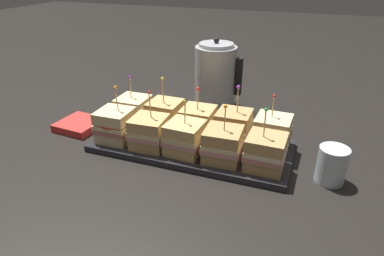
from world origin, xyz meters
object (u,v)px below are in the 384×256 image
Objects in this scene: serving_platter at (192,146)px; sandwich_back_far_right at (272,133)px; napkin_stack at (79,125)px; kettle_steel at (216,76)px; sandwich_back_center at (199,122)px; sandwich_back_far_left at (134,111)px; sandwich_front_center at (186,138)px; sandwich_back_left at (165,116)px; sandwich_front_far_left at (115,125)px; sandwich_back_right at (233,127)px; sandwich_front_right at (223,145)px; drinking_glass at (332,165)px; sandwich_front_far_right at (266,152)px; sandwich_front_left at (149,132)px.

sandwich_back_far_right is at bearing 14.02° from serving_platter.
kettle_steel is at bearing 43.91° from napkin_stack.
sandwich_back_center is 0.40m from napkin_stack.
sandwich_back_far_left is 1.19× the size of napkin_stack.
sandwich_back_far_left is (-0.22, 0.11, 0.00)m from sandwich_front_center.
sandwich_front_center is at bearing -84.85° from kettle_steel.
sandwich_back_left is at bearing 2.32° from sandwich_back_far_left.
sandwich_back_right reaches higher than sandwich_front_far_left.
sandwich_back_center is (-0.10, 0.11, 0.00)m from sandwich_front_right.
kettle_steel reaches higher than napkin_stack.
sandwich_front_far_left is 0.15m from sandwich_back_left.
sandwich_back_far_left is 1.75× the size of drinking_glass.
serving_platter is 0.35m from kettle_steel.
sandwich_back_left is (-0.21, 0.11, 0.00)m from sandwich_front_right.
sandwich_back_center is at bearing 90.34° from sandwich_front_center.
drinking_glass reaches higher than serving_platter.
sandwich_back_right reaches higher than drinking_glass.
sandwich_front_far_left reaches higher than drinking_glass.
sandwich_front_center is 1.67× the size of drinking_glass.
sandwich_back_right is at bearing 134.92° from sandwich_front_far_right.
sandwich_front_right is 0.27m from drinking_glass.
sandwich_front_center is 0.89× the size of sandwich_back_left.
sandwich_front_right is at bearing -0.74° from sandwich_front_center.
sandwich_back_left is (0.11, 0.00, 0.00)m from sandwich_back_far_left.
sandwich_front_center is 0.40m from napkin_stack.
sandwich_back_center is (0.22, 0.11, -0.00)m from sandwich_front_far_left.
sandwich_front_left is at bearing -151.49° from serving_platter.
sandwich_back_center is 0.22m from sandwich_back_far_right.
sandwich_front_left is 1.08× the size of sandwich_front_center.
sandwich_front_right is 0.11m from sandwich_front_far_right.
serving_platter is 3.41× the size of sandwich_front_left.
sandwich_front_right is 0.96× the size of sandwich_front_far_right.
napkin_stack is at bearing -136.09° from kettle_steel.
sandwich_back_far_right is (0.00, 0.11, 0.00)m from sandwich_front_far_right.
sandwich_back_far_right is 0.38m from kettle_steel.
sandwich_back_left reaches higher than napkin_stack.
sandwich_back_center is (0.00, 0.05, 0.05)m from serving_platter.
sandwich_front_center is 0.99× the size of sandwich_back_center.
serving_platter is 0.23m from sandwich_front_far_right.
sandwich_back_far_left is (-0.11, 0.11, 0.00)m from sandwich_front_left.
sandwich_back_far_left is 0.34m from kettle_steel.
sandwich_front_far_left reaches higher than sandwich_back_far_right.
napkin_stack is (-0.35, -0.34, -0.10)m from kettle_steel.
sandwich_front_right is at bearing 0.24° from sandwich_front_left.
sandwich_front_far_left and sandwich_front_far_right have the same top height.
sandwich_front_left is at bearing -0.89° from sandwich_front_far_left.
sandwich_front_left is at bearing -152.38° from sandwich_back_right.
sandwich_front_far_right is at bearing -90.04° from sandwich_back_far_right.
sandwich_front_right reaches higher than sandwich_front_center.
napkin_stack is (-0.60, 0.05, -0.05)m from sandwich_front_far_right.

